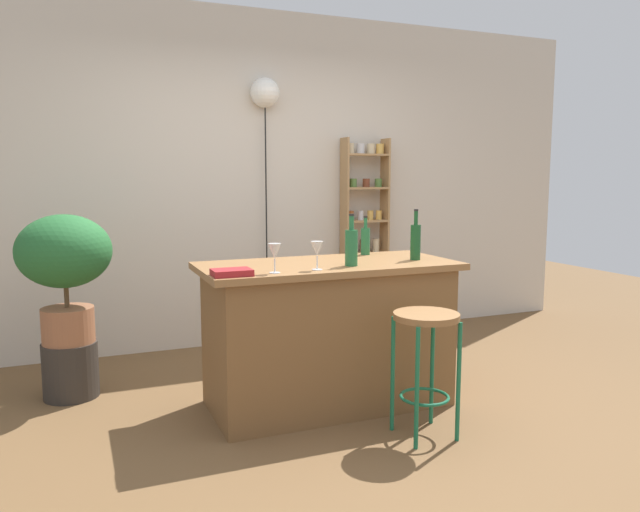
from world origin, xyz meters
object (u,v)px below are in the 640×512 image
(bottle_sauce_amber, at_px, (351,246))
(wine_glass_left, at_px, (275,252))
(bar_stool, at_px, (426,344))
(cookbook, at_px, (232,272))
(bottle_vinegar, at_px, (365,240))
(pendant_globe_light, at_px, (265,95))
(bottle_spirits_clear, at_px, (416,241))
(spice_shelf, at_px, (365,236))
(wine_glass_center, at_px, (317,249))
(potted_plant, at_px, (65,262))
(plant_stool, at_px, (71,370))

(bottle_sauce_amber, bearing_deg, wine_glass_left, -170.27)
(bar_stool, relative_size, cookbook, 3.31)
(bar_stool, height_order, bottle_vinegar, bottle_vinegar)
(wine_glass_left, bearing_deg, pendant_globe_light, 73.98)
(bottle_spirits_clear, height_order, pendant_globe_light, pendant_globe_light)
(spice_shelf, relative_size, bottle_spirits_clear, 5.48)
(bottle_vinegar, distance_m, cookbook, 1.18)
(bar_stool, distance_m, spice_shelf, 2.28)
(bottle_vinegar, height_order, pendant_globe_light, pendant_globe_light)
(bottle_vinegar, xyz_separation_m, cookbook, (-1.06, -0.51, -0.08))
(spice_shelf, distance_m, pendant_globe_light, 1.51)
(bottle_spirits_clear, distance_m, wine_glass_left, 1.01)
(spice_shelf, xyz_separation_m, cookbook, (-1.67, -1.75, 0.03))
(bottle_sauce_amber, relative_size, wine_glass_left, 1.88)
(bottle_spirits_clear, xyz_separation_m, wine_glass_left, (-1.00, -0.17, -0.00))
(wine_glass_center, bearing_deg, potted_plant, 143.50)
(bottle_spirits_clear, bearing_deg, wine_glass_center, -168.32)
(spice_shelf, bearing_deg, pendant_globe_light, 177.40)
(bottle_vinegar, height_order, wine_glass_left, bottle_vinegar)
(bar_stool, bearing_deg, wine_glass_left, 152.23)
(bar_stool, distance_m, wine_glass_left, 0.97)
(bottle_vinegar, relative_size, bottle_spirits_clear, 0.82)
(potted_plant, relative_size, bottle_spirits_clear, 2.57)
(bottle_sauce_amber, bearing_deg, cookbook, -173.79)
(plant_stool, distance_m, cookbook, 1.49)
(spice_shelf, height_order, plant_stool, spice_shelf)
(potted_plant, relative_size, wine_glass_center, 5.06)
(spice_shelf, xyz_separation_m, bottle_sauce_amber, (-0.92, -1.67, 0.13))
(potted_plant, xyz_separation_m, bottle_spirits_clear, (2.07, -0.83, 0.13))
(spice_shelf, height_order, cookbook, spice_shelf)
(cookbook, bearing_deg, pendant_globe_light, 67.54)
(bottle_vinegar, relative_size, wine_glass_center, 1.60)
(wine_glass_left, height_order, cookbook, wine_glass_left)
(wine_glass_center, bearing_deg, cookbook, -178.75)
(bottle_vinegar, bearing_deg, plant_stool, 165.71)
(bar_stool, height_order, plant_stool, bar_stool)
(spice_shelf, xyz_separation_m, pendant_globe_light, (-0.91, 0.04, 1.20))
(plant_stool, bearing_deg, bottle_sauce_amber, -30.09)
(plant_stool, xyz_separation_m, cookbook, (0.83, -1.00, 0.74))
(bottle_vinegar, bearing_deg, cookbook, -154.01)
(wine_glass_left, xyz_separation_m, pendant_globe_light, (0.52, 1.80, 1.08))
(bottle_sauce_amber, bearing_deg, wine_glass_center, -164.14)
(potted_plant, bearing_deg, cookbook, -50.10)
(spice_shelf, bearing_deg, plant_stool, -163.26)
(pendant_globe_light, bearing_deg, cookbook, -112.89)
(potted_plant, bearing_deg, pendant_globe_light, 26.54)
(bottle_spirits_clear, bearing_deg, spice_shelf, 74.74)
(cookbook, bearing_deg, spice_shelf, 46.78)
(bottle_spirits_clear, xyz_separation_m, pendant_globe_light, (-0.48, 1.63, 1.07))
(bar_stool, relative_size, bottle_spirits_clear, 2.16)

